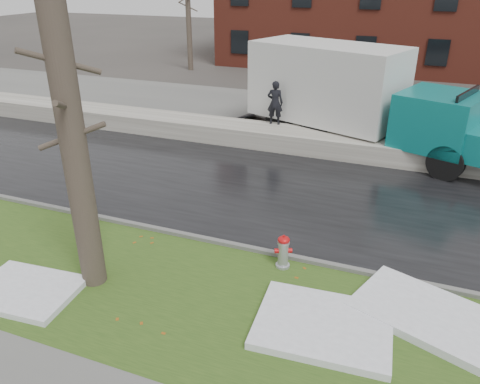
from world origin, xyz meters
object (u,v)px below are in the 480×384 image
(fire_hydrant, at_px, (283,250))
(tree, at_px, (73,140))
(box_truck, at_px, (353,94))
(worker, at_px, (275,103))

(fire_hydrant, distance_m, tree, 5.22)
(fire_hydrant, height_order, box_truck, box_truck)
(fire_hydrant, relative_size, tree, 0.13)
(fire_hydrant, bearing_deg, box_truck, 66.18)
(worker, bearing_deg, tree, 78.06)
(fire_hydrant, height_order, worker, worker)
(box_truck, height_order, worker, box_truck)
(tree, bearing_deg, box_truck, 71.74)
(box_truck, bearing_deg, fire_hydrant, -70.41)
(tree, distance_m, box_truck, 12.22)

